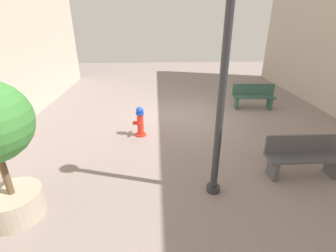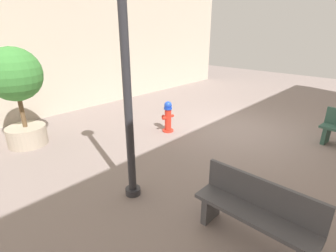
{
  "view_description": "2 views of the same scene",
  "coord_description": "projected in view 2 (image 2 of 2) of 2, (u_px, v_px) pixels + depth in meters",
  "views": [
    {
      "loc": [
        1.0,
        8.27,
        3.33
      ],
      "look_at": [
        0.69,
        2.18,
        0.6
      ],
      "focal_mm": 26.08,
      "sensor_mm": 36.0,
      "label": 1
    },
    {
      "loc": [
        -3.35,
        6.69,
        2.89
      ],
      "look_at": [
        0.62,
        2.43,
        0.66
      ],
      "focal_mm": 27.22,
      "sensor_mm": 36.0,
      "label": 2
    }
  ],
  "objects": [
    {
      "name": "fire_hydrant",
      "position": [
        168.0,
        116.0,
        7.5
      ],
      "size": [
        0.39,
        0.42,
        0.93
      ],
      "color": "red",
      "rests_on": "ground_plane"
    },
    {
      "name": "planter_tree",
      "position": [
        17.0,
        86.0,
        6.24
      ],
      "size": [
        1.3,
        1.3,
        2.51
      ],
      "color": "tan",
      "rests_on": "ground_plane"
    },
    {
      "name": "bench_far",
      "position": [
        256.0,
        211.0,
        3.57
      ],
      "size": [
        1.72,
        0.44,
        0.95
      ],
      "color": "#4C4C51",
      "rests_on": "ground_plane"
    },
    {
      "name": "street_lamp",
      "position": [
        125.0,
        46.0,
        3.82
      ],
      "size": [
        0.36,
        0.36,
        4.31
      ],
      "color": "#2D2D33",
      "rests_on": "ground_plane"
    },
    {
      "name": "ground_plane",
      "position": [
        237.0,
        130.0,
        7.73
      ],
      "size": [
        23.4,
        23.4,
        0.0
      ],
      "primitive_type": "plane",
      "color": "gray"
    }
  ]
}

